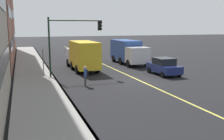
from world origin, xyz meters
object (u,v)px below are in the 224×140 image
at_px(car_navy, 164,66).
at_px(pedestrian_with_backpack, 86,75).
at_px(street_sign_post, 43,59).
at_px(truck_blue, 128,51).
at_px(truck_yellow, 83,55).
at_px(traffic_light_mast, 71,36).

distance_m(car_navy, pedestrian_with_backpack, 8.70).
bearing_deg(street_sign_post, pedestrian_with_backpack, -152.22).
bearing_deg(truck_blue, truck_yellow, 112.61).
bearing_deg(truck_blue, pedestrian_with_backpack, 142.02).
height_order(car_navy, pedestrian_with_backpack, car_navy).
height_order(car_navy, truck_blue, truck_blue).
distance_m(traffic_light_mast, street_sign_post, 3.51).
xyz_separation_m(truck_blue, traffic_light_mast, (-6.23, 8.33, 2.26)).
xyz_separation_m(car_navy, traffic_light_mast, (1.85, 8.68, 3.01)).
relative_size(car_navy, pedestrian_with_backpack, 2.43).
height_order(pedestrian_with_backpack, street_sign_post, street_sign_post).
height_order(truck_yellow, traffic_light_mast, traffic_light_mast).
distance_m(truck_blue, traffic_light_mast, 10.64).
distance_m(truck_blue, truck_yellow, 7.03).
xyz_separation_m(car_navy, street_sign_post, (3.02, 11.17, 0.83)).
height_order(car_navy, street_sign_post, street_sign_post).
bearing_deg(truck_yellow, car_navy, -128.12).
bearing_deg(truck_blue, traffic_light_mast, 126.78).
relative_size(truck_yellow, pedestrian_with_backpack, 4.59).
bearing_deg(car_navy, truck_blue, 2.52).
xyz_separation_m(car_navy, truck_yellow, (5.37, 6.85, 0.82)).
bearing_deg(traffic_light_mast, car_navy, -102.03).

